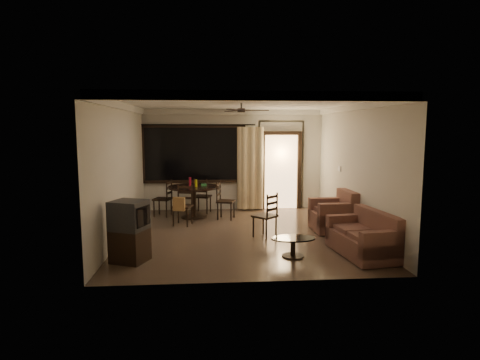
{
  "coord_description": "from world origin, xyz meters",
  "views": [
    {
      "loc": [
        -0.68,
        -8.45,
        2.26
      ],
      "look_at": [
        -0.01,
        0.2,
        1.16
      ],
      "focal_mm": 30.0,
      "sensor_mm": 36.0,
      "label": 1
    }
  ],
  "objects": [
    {
      "name": "dining_chair_south",
      "position": [
        -1.32,
        0.91,
        0.31
      ],
      "size": [
        0.52,
        0.56,
        0.95
      ],
      "rotation": [
        0.0,
        0.0,
        -0.28
      ],
      "color": "black",
      "rests_on": "ground"
    },
    {
      "name": "armchair",
      "position": [
        2.11,
        0.09,
        0.37
      ],
      "size": [
        0.92,
        0.92,
        0.89
      ],
      "rotation": [
        0.0,
        0.0,
        0.04
      ],
      "color": "#4B2522",
      "rests_on": "ground"
    },
    {
      "name": "ground",
      "position": [
        0.0,
        0.0,
        0.0
      ],
      "size": [
        5.5,
        5.5,
        0.0
      ],
      "primitive_type": "plane",
      "color": "#7F6651",
      "rests_on": "ground"
    },
    {
      "name": "room_shell",
      "position": [
        0.59,
        1.77,
        1.83
      ],
      "size": [
        5.5,
        6.7,
        5.5
      ],
      "color": "beige",
      "rests_on": "ground"
    },
    {
      "name": "coffee_table",
      "position": [
        0.79,
        -1.63,
        0.23
      ],
      "size": [
        0.8,
        0.48,
        0.35
      ],
      "rotation": [
        0.0,
        0.0,
        -0.19
      ],
      "color": "black",
      "rests_on": "ground"
    },
    {
      "name": "side_chair",
      "position": [
        0.48,
        -0.29,
        0.28
      ],
      "size": [
        0.59,
        0.59,
        0.95
      ],
      "rotation": [
        0.0,
        0.0,
        3.92
      ],
      "color": "black",
      "rests_on": "ground"
    },
    {
      "name": "tv_cabinet",
      "position": [
        -2.05,
        -1.66,
        0.53
      ],
      "size": [
        0.7,
        0.67,
        1.06
      ],
      "rotation": [
        0.0,
        0.0,
        -0.39
      ],
      "color": "black",
      "rests_on": "ground"
    },
    {
      "name": "dining_table",
      "position": [
        -1.08,
        1.74,
        0.64
      ],
      "size": [
        1.3,
        1.3,
        1.03
      ],
      "rotation": [
        0.0,
        0.0,
        -0.28
      ],
      "color": "black",
      "rests_on": "ground"
    },
    {
      "name": "sofa",
      "position": [
        2.11,
        -1.63,
        0.31
      ],
      "size": [
        0.96,
        1.55,
        0.78
      ],
      "rotation": [
        0.0,
        0.0,
        0.13
      ],
      "color": "#4B2522",
      "rests_on": "ground"
    },
    {
      "name": "dining_chair_north",
      "position": [
        -0.87,
        2.29,
        0.28
      ],
      "size": [
        0.52,
        0.52,
        0.95
      ],
      "rotation": [
        0.0,
        0.0,
        2.86
      ],
      "color": "black",
      "rests_on": "ground"
    },
    {
      "name": "dining_chair_east",
      "position": [
        -0.28,
        1.51,
        0.28
      ],
      "size": [
        0.52,
        0.52,
        0.95
      ],
      "rotation": [
        0.0,
        0.0,
        1.29
      ],
      "color": "black",
      "rests_on": "ground"
    },
    {
      "name": "dining_chair_west",
      "position": [
        -1.89,
        1.97,
        0.28
      ],
      "size": [
        0.52,
        0.52,
        0.95
      ],
      "rotation": [
        0.0,
        0.0,
        -1.85
      ],
      "color": "black",
      "rests_on": "ground"
    }
  ]
}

